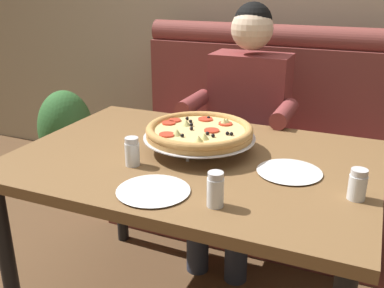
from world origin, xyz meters
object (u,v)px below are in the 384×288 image
dining_table (193,176)px  shaker_pepper_flakes (132,154)px  potted_plant (67,136)px  shaker_oregano (357,187)px  pizza (199,132)px  diner_main (243,118)px  booth_bench (255,156)px  shaker_parmesan (215,192)px  plate_near_left (289,170)px  plate_near_right (153,189)px

dining_table → shaker_pepper_flakes: (-0.17, -0.16, 0.13)m
dining_table → potted_plant: 1.52m
shaker_pepper_flakes → shaker_oregano: 0.76m
dining_table → pizza: 0.17m
shaker_oregano → diner_main: bearing=127.0°
potted_plant → booth_bench: bearing=6.2°
diner_main → dining_table: bearing=-89.4°
pizza → shaker_parmesan: bearing=-61.5°
potted_plant → shaker_parmesan: bearing=-37.4°
shaker_pepper_flakes → plate_near_left: size_ratio=0.46×
shaker_pepper_flakes → shaker_parmesan: bearing=-23.7°
booth_bench → dining_table: (0.00, -0.94, 0.27)m
booth_bench → plate_near_left: bearing=-68.9°
pizza → shaker_pepper_flakes: 0.28m
dining_table → shaker_oregano: shaker_oregano is taller
dining_table → plate_near_left: plate_near_left is taller
diner_main → shaker_pepper_flakes: size_ratio=12.19×
shaker_pepper_flakes → pizza: bearing=53.2°
pizza → shaker_pepper_flakes: size_ratio=4.12×
booth_bench → shaker_parmesan: 1.34m
dining_table → shaker_parmesan: shaker_parmesan is taller
shaker_oregano → plate_near_left: size_ratio=0.43×
dining_table → potted_plant: size_ratio=1.91×
shaker_oregano → potted_plant: (-1.85, 0.92, -0.41)m
pizza → plate_near_right: 0.39m
shaker_parmesan → plate_near_right: 0.21m
potted_plant → plate_near_right: bearing=-41.6°
diner_main → shaker_parmesan: size_ratio=11.82×
dining_table → diner_main: 0.67m
dining_table → diner_main: diner_main is taller
dining_table → plate_near_right: (0.00, -0.32, 0.09)m
shaker_pepper_flakes → dining_table: bearing=44.0°
diner_main → shaker_pepper_flakes: bearing=-100.9°
booth_bench → pizza: 0.98m
pizza → plate_near_right: pizza is taller
shaker_pepper_flakes → potted_plant: bearing=138.7°
shaker_oregano → dining_table: bearing=168.8°
shaker_pepper_flakes → shaker_oregano: shaker_pepper_flakes is taller
shaker_parmesan → potted_plant: shaker_parmesan is taller
dining_table → shaker_oregano: 0.61m
shaker_pepper_flakes → potted_plant: shaker_pepper_flakes is taller
shaker_parmesan → plate_near_right: bearing=178.0°
plate_near_left → potted_plant: plate_near_left is taller
potted_plant → dining_table: bearing=-32.4°
diner_main → plate_near_right: bearing=-89.6°
pizza → shaker_pepper_flakes: pizza is taller
pizza → shaker_oregano: (0.59, -0.18, -0.04)m
diner_main → shaker_oregano: diner_main is taller
diner_main → plate_near_left: 0.77m
dining_table → shaker_parmesan: size_ratio=12.38×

